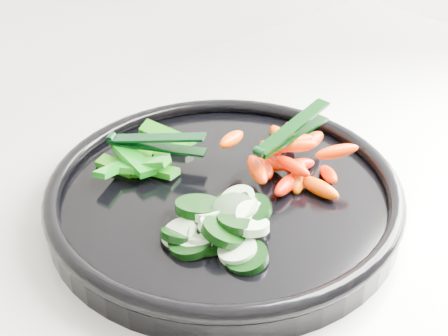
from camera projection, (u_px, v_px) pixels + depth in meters
veggie_tray at (224, 195)px, 0.66m from camera, size 0.45×0.45×0.04m
cucumber_pile at (218, 226)px, 0.59m from camera, size 0.12×0.14×0.04m
carrot_pile at (289, 158)px, 0.68m from camera, size 0.14×0.15×0.06m
pepper_pile at (145, 157)px, 0.70m from camera, size 0.14×0.10×0.04m
tong_carrot at (291, 132)px, 0.66m from camera, size 0.11×0.03×0.02m
tong_pepper at (154, 142)px, 0.69m from camera, size 0.08×0.10×0.02m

